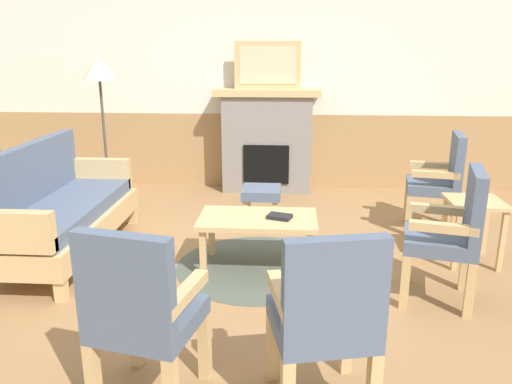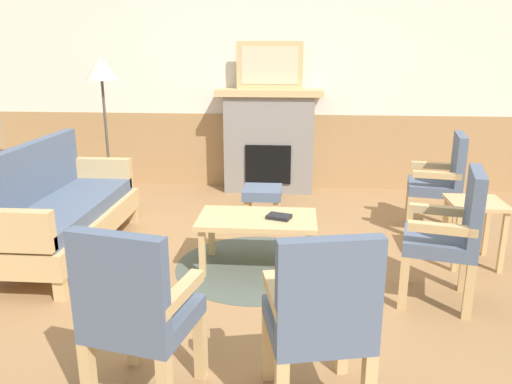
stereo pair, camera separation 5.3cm
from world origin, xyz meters
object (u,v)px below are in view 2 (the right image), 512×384
Objects in this scene: couch at (62,211)px; book_on_table at (279,217)px; armchair_front_left at (321,315)px; side_table at (475,214)px; armchair_front_center at (136,309)px; fireplace at (269,140)px; framed_picture at (270,65)px; armchair_near_fireplace at (442,179)px; floor_lamp_by_couch at (102,78)px; armchair_by_window_left at (451,231)px; footstool at (262,195)px; coffee_table at (257,223)px.

couch reaches higher than book_on_table.
side_table is (1.36, 1.92, -0.10)m from armchair_front_left.
armchair_front_left is 0.90m from armchair_front_center.
fireplace is 1.62× the size of framed_picture.
floor_lamp_by_couch reaches higher than armchair_near_fireplace.
armchair_by_window_left is (1.43, -2.82, -1.02)m from framed_picture.
armchair_front_center is at bearing -146.25° from armchair_by_window_left.
footstool is 0.41× the size of armchair_front_center.
armchair_near_fireplace is at bearing -5.38° from footstool.
armchair_front_center is at bearing -98.23° from footstool.
armchair_front_center is (-0.46, -1.71, 0.15)m from coffee_table.
footstool is at bearing -90.18° from framed_picture.
couch is at bearing -178.79° from side_table.
armchair_by_window_left is at bearing -48.81° from footstool.
couch is at bearing -149.02° from footstool.
side_table is at bearing -49.06° from fireplace.
framed_picture is 1.74m from footstool.
coffee_table is at bearing 161.28° from armchair_by_window_left.
footstool is 2.92m from armchair_front_center.
fireplace is 3.17m from armchair_by_window_left.
coffee_table is at bearing 173.77° from book_on_table.
fireplace is 4.08m from armchair_front_center.
fireplace is 2.36m from coffee_table.
side_table is at bearing -19.59° from floor_lamp_by_couch.
armchair_near_fireplace is 1.00× the size of armchair_front_center.
fireplace reaches higher than armchair_by_window_left.
coffee_table is 0.98× the size of armchair_by_window_left.
armchair_by_window_left is at bearing -31.84° from floor_lamp_by_couch.
framed_picture is 3.00m from couch.
armchair_front_left is (0.48, -4.04, -0.11)m from fireplace.
armchair_front_left reaches higher than side_table.
floor_lamp_by_couch is at bearing 148.16° from armchair_by_window_left.
armchair_near_fireplace reaches higher than book_on_table.
armchair_front_left is (2.17, -1.85, 0.14)m from couch.
floor_lamp_by_couch is (-3.53, 0.51, 0.91)m from armchair_near_fireplace.
armchair_by_window_left is 0.58× the size of floor_lamp_by_couch.
armchair_by_window_left is at bearing -102.85° from armchair_near_fireplace.
book_on_table is 0.34× the size of side_table.
framed_picture is 4.28× the size of book_on_table.
floor_lamp_by_couch is at bearing 142.28° from book_on_table.
floor_lamp_by_couch is (-1.76, -0.84, 0.80)m from fireplace.
armchair_front_left is at bearing -75.42° from coffee_table.
armchair_front_center reaches higher than side_table.
side_table is at bearing 40.71° from armchair_front_center.
framed_picture reaches higher than armchair_front_left.
side_table is at bearing 8.81° from book_on_table.
armchair_by_window_left and armchair_front_center have the same top height.
armchair_front_left is (-0.95, -1.22, 0.00)m from armchair_by_window_left.
floor_lamp_by_couch is at bearing 93.12° from couch.
armchair_by_window_left is at bearing -18.72° from coffee_table.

